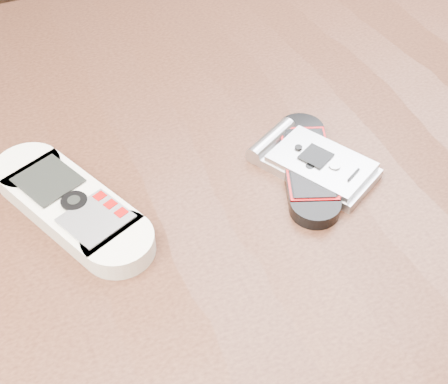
{
  "coord_description": "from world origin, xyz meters",
  "views": [
    {
      "loc": [
        -0.14,
        -0.32,
        1.12
      ],
      "look_at": [
        0.01,
        0.0,
        0.76
      ],
      "focal_mm": 50.0,
      "sensor_mm": 36.0,
      "label": 1
    }
  ],
  "objects_px": {
    "nokia_white": "(71,205)",
    "nokia_black_red": "(308,166)",
    "table": "(219,280)",
    "motorola_razr": "(318,164)"
  },
  "relations": [
    {
      "from": "table",
      "to": "nokia_black_red",
      "type": "distance_m",
      "value": 0.14
    },
    {
      "from": "nokia_white",
      "to": "nokia_black_red",
      "type": "xyz_separation_m",
      "value": [
        0.2,
        -0.03,
        -0.0
      ]
    },
    {
      "from": "nokia_white",
      "to": "motorola_razr",
      "type": "relative_size",
      "value": 1.59
    },
    {
      "from": "table",
      "to": "motorola_razr",
      "type": "height_order",
      "value": "motorola_razr"
    },
    {
      "from": "nokia_black_red",
      "to": "motorola_razr",
      "type": "relative_size",
      "value": 1.24
    },
    {
      "from": "nokia_white",
      "to": "nokia_black_red",
      "type": "bearing_deg",
      "value": -33.18
    },
    {
      "from": "nokia_white",
      "to": "nokia_black_red",
      "type": "height_order",
      "value": "nokia_white"
    },
    {
      "from": "nokia_black_red",
      "to": "table",
      "type": "bearing_deg",
      "value": -156.7
    },
    {
      "from": "table",
      "to": "motorola_razr",
      "type": "relative_size",
      "value": 11.18
    },
    {
      "from": "table",
      "to": "motorola_razr",
      "type": "bearing_deg",
      "value": 0.05
    }
  ]
}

